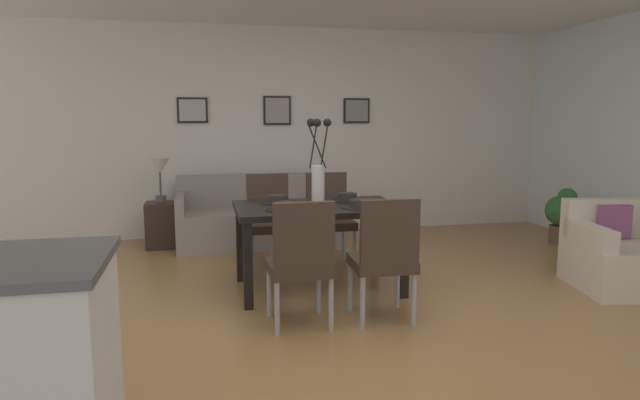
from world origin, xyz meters
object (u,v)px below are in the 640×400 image
(framed_picture_right, at_px, (357,111))
(dining_chair_near_right, at_px, (269,216))
(side_table, at_px, (162,225))
(framed_picture_center, at_px, (277,110))
(centerpiece_vase, at_px, (318,172))
(dining_chair_far_left, at_px, (385,253))
(framed_picture_left, at_px, (192,110))
(sofa, at_px, (259,220))
(bowl_far_left, at_px, (360,203))
(bowl_near_left, at_px, (285,205))
(dining_chair_near_left, at_px, (301,257))
(dining_chair_far_right, at_px, (329,214))
(table_lamp, at_px, (160,170))
(dining_table, at_px, (318,216))
(bowl_far_right, at_px, (347,196))
(armchair, at_px, (622,256))
(potted_plant, at_px, (562,213))
(bowl_near_right, at_px, (278,198))

(framed_picture_right, bearing_deg, dining_chair_near_right, -131.19)
(side_table, xyz_separation_m, framed_picture_center, (1.42, 0.47, 1.31))
(centerpiece_vase, bearing_deg, side_table, 126.43)
(dining_chair_near_right, height_order, framed_picture_right, framed_picture_right)
(dining_chair_far_left, height_order, framed_picture_left, framed_picture_left)
(dining_chair_far_left, xyz_separation_m, sofa, (-0.61, 2.73, -0.23))
(bowl_far_left, bearing_deg, dining_chair_near_right, 121.02)
(framed_picture_left, distance_m, framed_picture_center, 1.04)
(bowl_near_left, bearing_deg, dining_chair_near_left, -89.49)
(framed_picture_left, height_order, framed_picture_center, framed_picture_center)
(dining_chair_far_right, distance_m, table_lamp, 2.06)
(framed_picture_center, bearing_deg, dining_table, -90.00)
(bowl_far_right, relative_size, framed_picture_right, 0.49)
(dining_chair_near_right, height_order, centerpiece_vase, centerpiece_vase)
(dining_chair_near_right, xyz_separation_m, table_lamp, (-1.10, 1.07, 0.38))
(armchair, bearing_deg, bowl_far_left, 171.25)
(sofa, bearing_deg, potted_plant, -13.18)
(dining_chair_near_left, xyz_separation_m, framed_picture_left, (-0.73, 3.25, 1.06))
(dining_chair_far_right, distance_m, framed_picture_right, 2.02)
(dining_table, distance_m, dining_chair_near_right, 0.92)
(side_table, bearing_deg, bowl_near_right, -57.38)
(dining_chair_far_left, relative_size, side_table, 1.77)
(dining_chair_far_right, xyz_separation_m, table_lamp, (-1.71, 1.08, 0.38))
(dining_chair_far_right, bearing_deg, dining_chair_near_right, 178.87)
(dining_chair_near_right, height_order, sofa, dining_chair_near_right)
(dining_table, bearing_deg, bowl_near_right, 147.49)
(bowl_far_left, bearing_deg, dining_chair_far_left, -90.84)
(dining_table, distance_m, dining_chair_near_left, 0.91)
(dining_table, height_order, bowl_near_right, bowl_near_right)
(framed_picture_right, bearing_deg, bowl_near_left, -117.48)
(sofa, relative_size, framed_picture_center, 5.26)
(side_table, bearing_deg, bowl_near_left, -62.57)
(armchair, bearing_deg, dining_chair_far_right, 148.81)
(dining_chair_far_right, distance_m, bowl_far_right, 0.69)
(dining_chair_near_left, height_order, bowl_near_left, dining_chair_near_left)
(dining_chair_far_right, xyz_separation_m, bowl_near_right, (-0.61, -0.64, 0.27))
(dining_chair_near_left, height_order, bowl_far_right, dining_chair_near_left)
(framed_picture_left, bearing_deg, armchair, -39.09)
(dining_chair_far_left, xyz_separation_m, bowl_near_left, (-0.62, 0.66, 0.27))
(dining_chair_near_right, height_order, bowl_far_right, dining_chair_near_right)
(bowl_near_left, relative_size, bowl_far_right, 1.00)
(bowl_near_right, bearing_deg, potted_plant, 13.90)
(bowl_near_left, xyz_separation_m, framed_picture_left, (-0.72, 2.60, 0.79))
(bowl_near_left, relative_size, armchair, 0.18)
(bowl_far_right, bearing_deg, potted_plant, 16.82)
(dining_table, height_order, table_lamp, table_lamp)
(framed_picture_center, bearing_deg, table_lamp, -161.48)
(dining_table, relative_size, dining_chair_near_right, 1.52)
(bowl_far_right, bearing_deg, dining_chair_far_left, -90.52)
(bowl_near_left, relative_size, bowl_near_right, 1.00)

